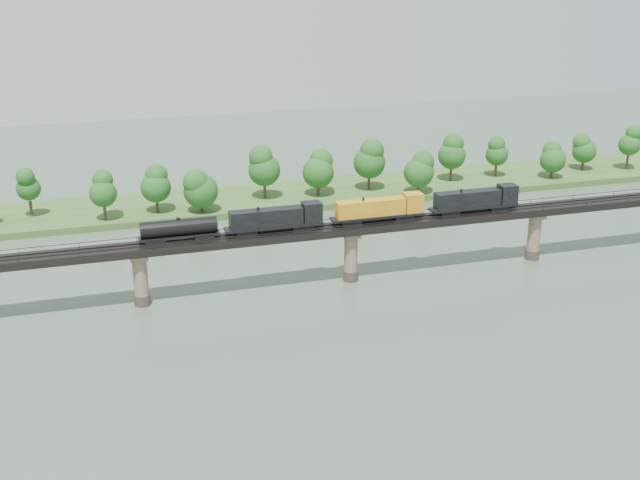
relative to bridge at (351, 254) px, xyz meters
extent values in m
plane|color=#3D4D3D|center=(0.00, -30.00, -5.46)|extent=(400.00, 400.00, 0.00)
cube|color=#345321|center=(0.00, 55.00, -4.66)|extent=(300.00, 24.00, 1.60)
cylinder|color=#473A2D|center=(-40.00, 0.00, -4.46)|extent=(3.00, 3.00, 2.00)
cylinder|color=#8D7A5C|center=(-40.00, 0.00, 0.04)|extent=(2.60, 2.60, 9.00)
cube|color=#8D7A5C|center=(-40.00, 0.00, 4.04)|extent=(3.20, 3.20, 1.00)
cylinder|color=#473A2D|center=(0.00, 0.00, -4.46)|extent=(3.00, 3.00, 2.00)
cylinder|color=#8D7A5C|center=(0.00, 0.00, 0.04)|extent=(2.60, 2.60, 9.00)
cube|color=#8D7A5C|center=(0.00, 0.00, 4.04)|extent=(3.20, 3.20, 1.00)
cylinder|color=#473A2D|center=(40.00, 0.00, -4.46)|extent=(3.00, 3.00, 2.00)
cylinder|color=#8D7A5C|center=(40.00, 0.00, 0.04)|extent=(2.60, 2.60, 9.00)
cube|color=#8D7A5C|center=(40.00, 0.00, 4.04)|extent=(3.20, 3.20, 1.00)
cube|color=black|center=(0.00, 0.00, 5.29)|extent=(220.00, 5.00, 1.50)
cube|color=black|center=(0.00, -0.75, 6.12)|extent=(220.00, 0.12, 0.16)
cube|color=black|center=(0.00, 0.75, 6.12)|extent=(220.00, 0.12, 0.16)
cube|color=black|center=(0.00, -2.40, 6.74)|extent=(220.00, 0.10, 0.10)
cube|color=black|center=(0.00, 2.40, 6.74)|extent=(220.00, 0.10, 0.10)
cube|color=black|center=(0.00, -2.40, 6.39)|extent=(0.08, 0.08, 0.70)
cube|color=black|center=(0.00, 2.40, 6.39)|extent=(0.08, 0.08, 0.70)
cylinder|color=#382619|center=(-60.94, 54.18, -2.00)|extent=(0.70, 0.70, 3.71)
sphere|color=#154A15|center=(-60.94, 54.18, 2.95)|extent=(5.67, 5.67, 5.67)
sphere|color=#154A15|center=(-60.94, 54.18, 6.04)|extent=(4.25, 4.25, 4.25)
cylinder|color=#382619|center=(-44.43, 46.31, -2.10)|extent=(0.70, 0.70, 3.51)
sphere|color=#154A15|center=(-44.43, 46.31, 2.57)|extent=(6.31, 6.31, 6.31)
sphere|color=#154A15|center=(-44.43, 46.31, 5.50)|extent=(4.73, 4.73, 4.73)
cylinder|color=#382619|center=(-32.24, 48.84, -2.19)|extent=(0.70, 0.70, 3.34)
sphere|color=#154A15|center=(-32.24, 48.84, 2.27)|extent=(7.18, 7.18, 7.18)
sphere|color=#154A15|center=(-32.24, 48.84, 5.06)|extent=(5.39, 5.39, 5.39)
cylinder|color=#382619|center=(-22.01, 46.15, -2.45)|extent=(0.70, 0.70, 2.83)
sphere|color=#154A15|center=(-22.01, 46.15, 1.32)|extent=(8.26, 8.26, 8.26)
sphere|color=#154A15|center=(-22.01, 46.15, 3.68)|extent=(6.19, 6.19, 6.19)
cylinder|color=#382619|center=(-5.04, 52.68, -1.88)|extent=(0.70, 0.70, 3.96)
sphere|color=#154A15|center=(-5.04, 52.68, 3.41)|extent=(8.07, 8.07, 8.07)
sphere|color=#154A15|center=(-5.04, 52.68, 6.71)|extent=(6.05, 6.05, 6.05)
cylinder|color=#382619|center=(8.52, 51.14, -2.23)|extent=(0.70, 0.70, 3.27)
sphere|color=#154A15|center=(8.52, 51.14, 2.13)|extent=(8.03, 8.03, 8.03)
sphere|color=#154A15|center=(8.52, 51.14, 4.85)|extent=(6.02, 6.02, 6.02)
cylinder|color=#382619|center=(22.65, 52.31, -1.90)|extent=(0.70, 0.70, 3.92)
sphere|color=#154A15|center=(22.65, 52.31, 3.33)|extent=(8.29, 8.29, 8.29)
sphere|color=#154A15|center=(22.65, 52.31, 6.60)|extent=(6.21, 6.21, 6.21)
cylinder|color=#382619|center=(33.59, 45.35, -2.35)|extent=(0.70, 0.70, 3.02)
sphere|color=#154A15|center=(33.59, 45.35, 1.69)|extent=(7.74, 7.74, 7.74)
sphere|color=#154A15|center=(33.59, 45.35, 4.21)|extent=(5.80, 5.80, 5.80)
cylinder|color=#382619|center=(46.81, 54.03, -1.96)|extent=(0.70, 0.70, 3.80)
sphere|color=#154A15|center=(46.81, 54.03, 3.10)|extent=(7.47, 7.47, 7.47)
sphere|color=#154A15|center=(46.81, 54.03, 6.27)|extent=(5.60, 5.60, 5.60)
cylinder|color=#382619|center=(60.48, 54.26, -2.17)|extent=(0.70, 0.70, 3.38)
sphere|color=#154A15|center=(60.48, 54.26, 2.34)|extent=(6.23, 6.23, 6.23)
sphere|color=#154A15|center=(60.48, 54.26, 5.16)|extent=(4.67, 4.67, 4.67)
cylinder|color=#382619|center=(74.35, 48.39, -2.47)|extent=(0.70, 0.70, 2.77)
sphere|color=#154A15|center=(74.35, 48.39, 1.22)|extent=(7.04, 7.04, 7.04)
sphere|color=#154A15|center=(74.35, 48.39, 3.54)|extent=(5.28, 5.28, 5.28)
cylinder|color=#382619|center=(87.62, 53.57, -2.39)|extent=(0.70, 0.70, 2.94)
sphere|color=#154A15|center=(87.62, 53.57, 1.54)|extent=(6.73, 6.73, 6.73)
sphere|color=#154A15|center=(87.62, 53.57, 3.99)|extent=(5.05, 5.05, 5.05)
cylinder|color=#382619|center=(99.73, 50.10, -1.89)|extent=(0.70, 0.70, 3.94)
sphere|color=#154A15|center=(99.73, 50.10, 3.37)|extent=(6.17, 6.17, 6.17)
sphere|color=#154A15|center=(99.73, 50.10, 6.65)|extent=(4.62, 4.62, 4.62)
cube|color=black|center=(31.02, 0.00, 6.57)|extent=(3.89, 2.33, 1.07)
cube|color=black|center=(20.33, 0.00, 6.57)|extent=(3.89, 2.33, 1.07)
cube|color=black|center=(25.67, 0.00, 7.25)|extent=(18.46, 2.91, 0.49)
cube|color=black|center=(24.22, 0.00, 9.05)|extent=(13.60, 2.62, 3.11)
cube|color=black|center=(32.96, 0.00, 9.34)|extent=(3.50, 2.91, 3.69)
cylinder|color=black|center=(25.67, 0.00, 6.72)|extent=(5.83, 1.36, 1.36)
cube|color=black|center=(10.61, 0.00, 6.57)|extent=(3.89, 2.33, 1.07)
cube|color=black|center=(-0.07, 0.00, 6.57)|extent=(3.89, 2.33, 1.07)
cube|color=black|center=(5.27, 0.00, 7.25)|extent=(18.46, 2.91, 0.49)
cube|color=orange|center=(3.81, 0.00, 9.05)|extent=(13.60, 2.62, 3.11)
cube|color=orange|center=(12.56, 0.00, 9.34)|extent=(3.50, 2.91, 3.69)
cylinder|color=black|center=(5.27, 0.00, 6.72)|extent=(5.83, 1.36, 1.36)
cube|color=black|center=(-9.79, 0.00, 6.57)|extent=(3.89, 2.33, 1.07)
cube|color=black|center=(-20.47, 0.00, 6.57)|extent=(3.89, 2.33, 1.07)
cube|color=black|center=(-15.13, 0.00, 7.25)|extent=(18.46, 2.91, 0.49)
cube|color=black|center=(-16.59, 0.00, 9.05)|extent=(13.60, 2.62, 3.11)
cube|color=black|center=(-7.84, 0.00, 9.34)|extent=(3.50, 2.91, 3.69)
cylinder|color=black|center=(-15.13, 0.00, 6.72)|extent=(5.83, 1.36, 1.36)
cube|color=black|center=(-28.24, 0.00, 6.57)|extent=(3.40, 2.14, 1.07)
cube|color=black|center=(-36.99, 0.00, 6.57)|extent=(3.40, 2.14, 1.07)
cube|color=black|center=(-32.62, 0.00, 7.21)|extent=(14.57, 2.33, 0.29)
cylinder|color=black|center=(-32.62, 0.00, 8.76)|extent=(13.60, 2.91, 2.91)
cylinder|color=black|center=(-32.62, 0.00, 10.31)|extent=(0.68, 0.68, 0.49)
camera|label=1|loc=(-46.95, -136.71, 56.12)|focal=45.00mm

